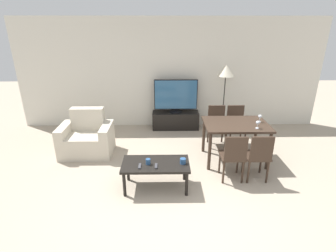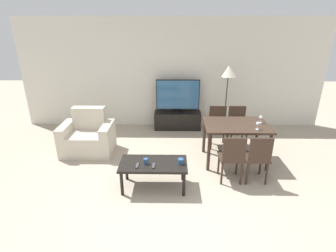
# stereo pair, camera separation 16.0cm
# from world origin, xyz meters

# --- Properties ---
(ground_plane) EXTENTS (18.00, 18.00, 0.00)m
(ground_plane) POSITION_xyz_m (0.00, 0.00, 0.00)
(ground_plane) COLOR tan
(wall_back) EXTENTS (7.58, 0.06, 2.70)m
(wall_back) POSITION_xyz_m (0.00, 3.46, 1.35)
(wall_back) COLOR silver
(wall_back) RESTS_ON ground_plane
(armchair) EXTENTS (1.03, 0.73, 0.92)m
(armchair) POSITION_xyz_m (-1.75, 1.86, 0.32)
(armchair) COLOR beige
(armchair) RESTS_ON ground_plane
(tv_stand) EXTENTS (1.17, 0.39, 0.44)m
(tv_stand) POSITION_xyz_m (0.14, 3.20, 0.22)
(tv_stand) COLOR black
(tv_stand) RESTS_ON ground_plane
(tv) EXTENTS (1.07, 0.32, 0.83)m
(tv) POSITION_xyz_m (0.14, 3.19, 0.86)
(tv) COLOR black
(tv) RESTS_ON tv_stand
(coffee_table) EXTENTS (1.08, 0.56, 0.46)m
(coffee_table) POSITION_xyz_m (-0.29, 0.60, 0.41)
(coffee_table) COLOR black
(coffee_table) RESTS_ON ground_plane
(dining_table) EXTENTS (1.20, 0.86, 0.78)m
(dining_table) POSITION_xyz_m (1.21, 1.51, 0.68)
(dining_table) COLOR #38281E
(dining_table) RESTS_ON ground_plane
(dining_chair_near) EXTENTS (0.40, 0.40, 0.87)m
(dining_chair_near) POSITION_xyz_m (1.00, 0.78, 0.49)
(dining_chair_near) COLOR #38281E
(dining_chair_near) RESTS_ON ground_plane
(dining_chair_far) EXTENTS (0.40, 0.40, 0.87)m
(dining_chair_far) POSITION_xyz_m (1.42, 2.25, 0.49)
(dining_chair_far) COLOR #38281E
(dining_chair_far) RESTS_ON ground_plane
(dining_chair_near_right) EXTENTS (0.40, 0.40, 0.87)m
(dining_chair_near_right) POSITION_xyz_m (1.42, 0.78, 0.49)
(dining_chair_near_right) COLOR #38281E
(dining_chair_near_right) RESTS_ON ground_plane
(dining_chair_far_left) EXTENTS (0.40, 0.40, 0.87)m
(dining_chair_far_left) POSITION_xyz_m (1.00, 2.25, 0.49)
(dining_chair_far_left) COLOR #38281E
(dining_chair_far_left) RESTS_ON ground_plane
(floor_lamp) EXTENTS (0.40, 0.40, 1.63)m
(floor_lamp) POSITION_xyz_m (1.32, 3.10, 1.44)
(floor_lamp) COLOR black
(floor_lamp) RESTS_ON ground_plane
(remote_primary) EXTENTS (0.04, 0.15, 0.02)m
(remote_primary) POSITION_xyz_m (-0.28, 0.48, 0.47)
(remote_primary) COLOR #38383D
(remote_primary) RESTS_ON coffee_table
(remote_secondary) EXTENTS (0.04, 0.15, 0.02)m
(remote_secondary) POSITION_xyz_m (-0.54, 0.49, 0.47)
(remote_secondary) COLOR #38383D
(remote_secondary) RESTS_ON coffee_table
(cup_white_near) EXTENTS (0.09, 0.09, 0.09)m
(cup_white_near) POSITION_xyz_m (0.14, 0.57, 0.50)
(cup_white_near) COLOR navy
(cup_white_near) RESTS_ON coffee_table
(cup_colored_far) EXTENTS (0.08, 0.08, 0.09)m
(cup_colored_far) POSITION_xyz_m (-0.41, 0.56, 0.51)
(cup_colored_far) COLOR navy
(cup_colored_far) RESTS_ON coffee_table
(wine_glass_left) EXTENTS (0.07, 0.07, 0.15)m
(wine_glass_left) POSITION_xyz_m (1.53, 1.26, 0.88)
(wine_glass_left) COLOR silver
(wine_glass_left) RESTS_ON dining_table
(wine_glass_center) EXTENTS (0.07, 0.07, 0.15)m
(wine_glass_center) POSITION_xyz_m (1.68, 1.58, 0.88)
(wine_glass_center) COLOR silver
(wine_glass_center) RESTS_ON dining_table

